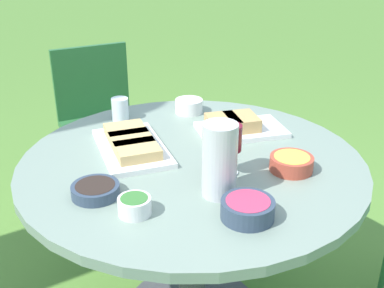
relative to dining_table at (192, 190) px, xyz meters
name	(u,v)px	position (x,y,z in m)	size (l,w,h in m)	color
dining_table	(192,190)	(0.00, 0.00, 0.00)	(1.25, 1.25, 0.75)	#4C4C51
chair_near_left	(99,112)	(1.17, 0.20, -0.10)	(0.49, 0.50, 0.89)	#2D6B38
water_pitcher	(220,160)	(-0.26, -0.01, 0.25)	(0.12, 0.11, 0.24)	silver
wine_glass	(230,139)	(-0.14, -0.09, 0.26)	(0.08, 0.08, 0.18)	silver
platter_bread_main	(236,126)	(0.17, -0.24, 0.16)	(0.24, 0.36, 0.07)	white
platter_charcuterie	(132,144)	(0.14, 0.19, 0.16)	(0.41, 0.25, 0.06)	white
bowl_fries	(291,163)	(-0.18, -0.30, 0.16)	(0.15, 0.15, 0.05)	#B74733
bowl_salad	(134,205)	(-0.29, 0.27, 0.16)	(0.10, 0.10, 0.05)	white
bowl_olives	(95,190)	(-0.15, 0.36, 0.15)	(0.15, 0.15, 0.04)	#334256
bowl_dip_red	(248,208)	(-0.41, -0.04, 0.16)	(0.16, 0.16, 0.06)	#334256
bowl_dip_cream	(189,105)	(0.45, -0.13, 0.16)	(0.12, 0.12, 0.06)	white
cup_water_near	(120,109)	(0.45, 0.18, 0.18)	(0.07, 0.07, 0.10)	silver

